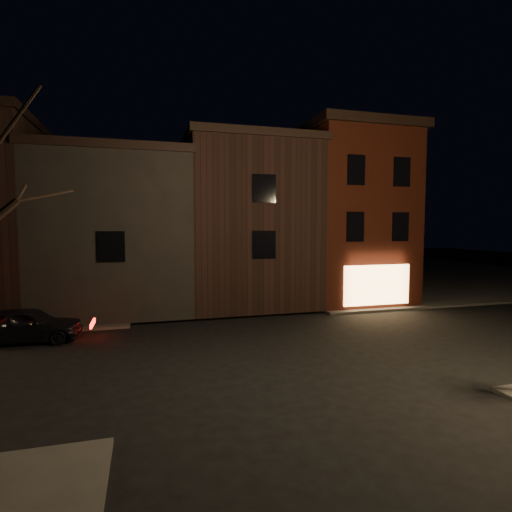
% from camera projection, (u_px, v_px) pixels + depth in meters
% --- Properties ---
extents(ground, '(120.00, 120.00, 0.00)m').
position_uv_depth(ground, '(267.00, 352.00, 14.67)').
color(ground, black).
rests_on(ground, ground).
extents(sidewalk_far_right, '(30.00, 30.00, 0.12)m').
position_uv_depth(sidewalk_far_right, '(401.00, 273.00, 39.24)').
color(sidewalk_far_right, '#2D2B28').
rests_on(sidewalk_far_right, ground).
extents(corner_building, '(6.50, 8.50, 10.50)m').
position_uv_depth(corner_building, '(343.00, 215.00, 25.52)').
color(corner_building, '#45160C').
rests_on(corner_building, ground).
extents(row_building_a, '(7.30, 10.30, 9.40)m').
position_uv_depth(row_building_a, '(241.00, 223.00, 24.81)').
color(row_building_a, black).
rests_on(row_building_a, ground).
extents(row_building_b, '(7.80, 10.30, 8.40)m').
position_uv_depth(row_building_b, '(118.00, 232.00, 22.90)').
color(row_building_b, black).
rests_on(row_building_b, ground).
extents(parked_car_a, '(4.25, 1.93, 1.41)m').
position_uv_depth(parked_car_a, '(26.00, 325.00, 15.92)').
color(parked_car_a, black).
rests_on(parked_car_a, ground).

